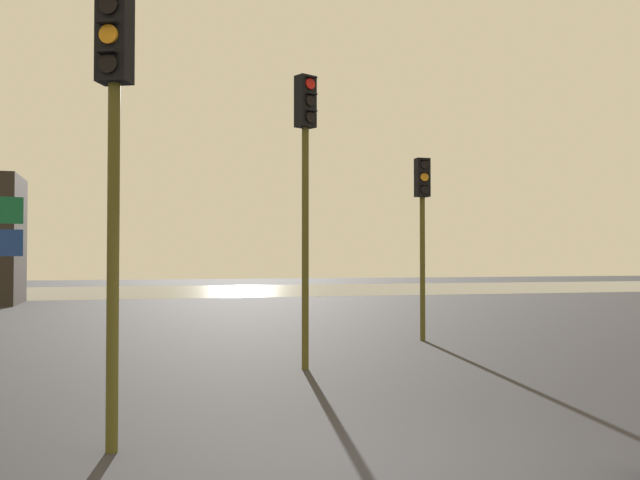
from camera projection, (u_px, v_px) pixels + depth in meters
ground_plane at (416, 473)px, 6.33m from camera, size 120.00×120.00×0.00m
water_strip at (168, 291)px, 41.33m from camera, size 80.00×16.00×0.01m
traffic_light_near_left at (114, 132)px, 7.07m from camera, size 0.39×0.41×4.55m
traffic_light_far_right at (422, 213)px, 16.56m from camera, size 0.32×0.34×4.24m
traffic_light_center at (305, 167)px, 12.31m from camera, size 0.39×0.41×5.08m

